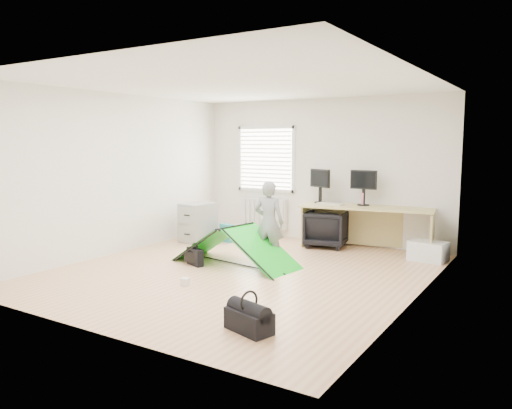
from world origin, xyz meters
The scene contains 18 objects.
ground centered at (0.00, 0.00, 0.00)m, with size 5.50×5.50×0.00m, color tan.
back_wall centered at (0.00, 2.75, 1.35)m, with size 5.00×0.02×2.70m, color silver.
window centered at (-1.20, 2.71, 1.55)m, with size 1.20×0.06×1.20m, color silver.
radiator centered at (-1.20, 2.67, 0.45)m, with size 1.00×0.12×0.60m, color silver.
desk centered at (1.05, 2.34, 0.39)m, with size 2.28×0.72×0.78m, color tan.
filing_cabinet centered at (-1.94, 1.44, 0.37)m, with size 0.47×0.63×0.74m, color gray.
monitor_left centered at (0.15, 2.39, 1.00)m, with size 0.48×0.10×0.46m, color black.
monitor_right centered at (0.96, 2.45, 1.01)m, with size 0.48×0.10×0.46m, color black.
keyboard centered at (0.41, 2.27, 0.79)m, with size 0.48×0.16×0.02m, color beige.
thermos centered at (0.94, 2.46, 0.89)m, with size 0.06×0.06×0.22m, color #BE6A83.
office_chair centered at (0.34, 2.27, 0.33)m, with size 0.70×0.72×0.66m, color black.
person centered at (0.09, 0.64, 0.65)m, with size 0.47×0.31×1.30m, color slate.
kite centered at (-0.32, 0.30, 0.30)m, with size 1.95×0.85×0.60m, color #12BF1D, non-canonical shape.
storage_crate centered at (2.17, 2.13, 0.16)m, with size 0.56×0.39×0.31m, color silver.
tote_bag centered at (-1.46, 1.69, 0.17)m, with size 0.29×0.12×0.34m, color #1D797A.
laptop_bag centered at (-0.82, -0.07, 0.13)m, with size 0.35×0.11×0.27m, color black.
white_box centered at (-0.24, -0.99, 0.05)m, with size 0.10×0.10×0.10m, color silver.
duffel_bag centered at (1.35, -1.91, 0.11)m, with size 0.50×0.26×0.22m, color black.
Camera 1 is at (3.95, -5.96, 1.89)m, focal length 35.00 mm.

